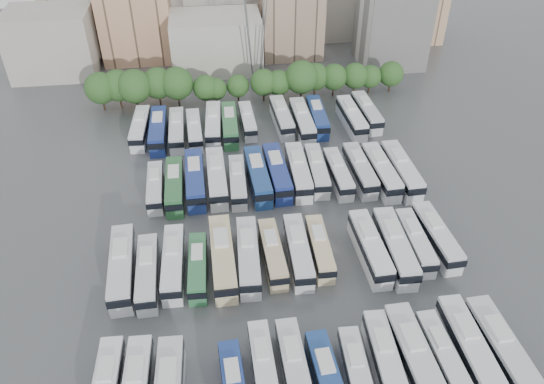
{
  "coord_description": "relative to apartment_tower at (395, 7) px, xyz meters",
  "views": [
    {
      "loc": [
        -8.31,
        -56.55,
        51.26
      ],
      "look_at": [
        -0.17,
        6.65,
        3.0
      ],
      "focal_mm": 35.0,
      "sensor_mm": 36.0,
      "label": 1
    }
  ],
  "objects": [
    {
      "name": "bus_r1_s3",
      "position": [
        -45.64,
        -64.51,
        -11.33
      ],
      "size": [
        2.71,
        10.88,
        3.39
      ],
      "rotation": [
        0.0,
        0.0,
        -0.03
      ],
      "color": "#317344",
      "rests_on": "ground"
    },
    {
      "name": "bus_r1_s13",
      "position": [
        -12.61,
        -62.98,
        -11.11
      ],
      "size": [
        3.29,
        12.36,
        3.84
      ],
      "rotation": [
        0.0,
        0.0,
        0.05
      ],
      "color": "silver",
      "rests_on": "ground"
    },
    {
      "name": "bus_r2_s12",
      "position": [
        -15.71,
        -46.77,
        -10.99
      ],
      "size": [
        3.42,
        13.17,
        4.1
      ],
      "rotation": [
        0.0,
        0.0,
        0.04
      ],
      "color": "silver",
      "rests_on": "ground"
    },
    {
      "name": "bus_r1_s4",
      "position": [
        -42.33,
        -63.5,
        -10.89
      ],
      "size": [
        3.22,
        13.73,
        4.29
      ],
      "rotation": [
        0.0,
        0.0,
        0.02
      ],
      "color": "beige",
      "rests_on": "ground"
    },
    {
      "name": "bus_r2_s8",
      "position": [
        -29.04,
        -45.05,
        -10.99
      ],
      "size": [
        3.0,
        13.07,
        4.09
      ],
      "rotation": [
        0.0,
        0.0,
        -0.01
      ],
      "color": "silver",
      "rests_on": "ground"
    },
    {
      "name": "apartment_tower",
      "position": [
        0.0,
        0.0,
        0.0
      ],
      "size": [
        14.0,
        14.0,
        26.0
      ],
      "primitive_type": "cube",
      "color": "silver",
      "rests_on": "ground"
    },
    {
      "name": "bus_r2_s13",
      "position": [
        -12.36,
        -46.94,
        -10.93
      ],
      "size": [
        3.32,
        13.53,
        4.22
      ],
      "rotation": [
        0.0,
        0.0,
        0.03
      ],
      "color": "silver",
      "rests_on": "ground"
    },
    {
      "name": "bus_r1_s12",
      "position": [
        -15.87,
        -63.49,
        -11.24
      ],
      "size": [
        2.59,
        11.45,
        3.59
      ],
      "rotation": [
        0.0,
        0.0,
        -0.01
      ],
      "color": "silver",
      "rests_on": "ground"
    },
    {
      "name": "bus_r1_s2",
      "position": [
        -48.8,
        -63.54,
        -11.11
      ],
      "size": [
        2.9,
        12.3,
        3.85
      ],
      "rotation": [
        0.0,
        0.0,
        -0.02
      ],
      "color": "silver",
      "rests_on": "ground"
    },
    {
      "name": "bus_r1_s6",
      "position": [
        -35.63,
        -63.27,
        -11.23
      ],
      "size": [
        2.88,
        11.54,
        3.6
      ],
      "rotation": [
        0.0,
        0.0,
        0.03
      ],
      "color": "#CBB68B",
      "rests_on": "ground"
    },
    {
      "name": "bus_r0_s6",
      "position": [
        -35.61,
        -81.32,
        -11.2
      ],
      "size": [
        2.77,
        11.75,
        3.67
      ],
      "rotation": [
        0.0,
        0.0,
        0.02
      ],
      "color": "silver",
      "rests_on": "ground"
    },
    {
      "name": "bus_r3_s13",
      "position": [
        -12.6,
        -26.9,
        -11.09
      ],
      "size": [
        3.25,
        12.5,
        3.89
      ],
      "rotation": [
        0.0,
        0.0,
        0.04
      ],
      "color": "silver",
      "rests_on": "ground"
    },
    {
      "name": "tree_line",
      "position": [
        -37.85,
        -15.92,
        -8.45
      ],
      "size": [
        64.95,
        8.15,
        8.55
      ],
      "color": "black",
      "rests_on": "ground"
    },
    {
      "name": "bus_r0_s10",
      "position": [
        -22.47,
        -82.14,
        -10.91
      ],
      "size": [
        3.31,
        13.62,
        4.25
      ],
      "rotation": [
        0.0,
        0.0,
        0.03
      ],
      "color": "silver",
      "rests_on": "ground"
    },
    {
      "name": "bus_r0_s5",
      "position": [
        -38.86,
        -80.64,
        -11.32
      ],
      "size": [
        2.57,
        10.93,
        3.42
      ],
      "rotation": [
        0.0,
        0.0,
        0.02
      ],
      "color": "silver",
      "rests_on": "ground"
    },
    {
      "name": "city_buildings",
      "position": [
        -41.46,
        13.86,
        -5.13
      ],
      "size": [
        102.0,
        35.0,
        20.0
      ],
      "color": "#9E998E",
      "rests_on": "ground"
    },
    {
      "name": "bus_r0_s13",
      "position": [
        -12.58,
        -82.19,
        -10.93
      ],
      "size": [
        3.46,
        13.52,
        4.21
      ],
      "rotation": [
        0.0,
        0.0,
        0.04
      ],
      "color": "silver",
      "rests_on": "ground"
    },
    {
      "name": "bus_r0_s9",
      "position": [
        -25.63,
        -81.51,
        -11.19
      ],
      "size": [
        3.07,
        11.88,
        3.7
      ],
      "rotation": [
        0.0,
        0.0,
        -0.04
      ],
      "color": "silver",
      "rests_on": "ground"
    },
    {
      "name": "bus_r2_s4",
      "position": [
        -42.3,
        -45.09,
        -10.97
      ],
      "size": [
        3.08,
        13.24,
        4.14
      ],
      "rotation": [
        0.0,
        0.0,
        0.02
      ],
      "color": "silver",
      "rests_on": "ground"
    },
    {
      "name": "bus_r3_s9",
      "position": [
        -25.58,
        -28.9,
        -10.97
      ],
      "size": [
        3.1,
        13.21,
        4.13
      ],
      "rotation": [
        0.0,
        0.0,
        0.02
      ],
      "color": "silver",
      "rests_on": "ground"
    },
    {
      "name": "bus_r1_s5",
      "position": [
        -38.93,
        -63.58,
        -11.03
      ],
      "size": [
        3.32,
        12.92,
        4.02
      ],
      "rotation": [
        0.0,
        0.0,
        -0.04
      ],
      "color": "silver",
      "rests_on": "ground"
    },
    {
      "name": "bus_r2_s7",
      "position": [
        -32.53,
        -44.99,
        -10.97
      ],
      "size": [
        3.41,
        13.31,
        4.14
      ],
      "rotation": [
        0.0,
        0.0,
        0.04
      ],
      "color": "navy",
      "rests_on": "ground"
    },
    {
      "name": "bus_r2_s3",
      "position": [
        -45.72,
        -45.15,
        -10.95
      ],
      "size": [
        3.16,
        13.35,
        4.17
      ],
      "rotation": [
        0.0,
        0.0,
        0.02
      ],
      "color": "navy",
      "rests_on": "ground"
    },
    {
      "name": "bus_r2_s5",
      "position": [
        -39.04,
        -46.3,
        -11.23
      ],
      "size": [
        2.82,
        11.55,
        3.6
      ],
      "rotation": [
        0.0,
        0.0,
        -0.03
      ],
      "color": "silver",
      "rests_on": "ground"
    },
    {
      "name": "bus_r0_s12",
      "position": [
        -15.99,
        -81.27,
        -11.01
      ],
      "size": [
        2.85,
        12.94,
        4.06
      ],
      "rotation": [
        0.0,
        0.0,
        0.0
      ],
      "color": "silver",
      "rests_on": "ground"
    },
    {
      "name": "bus_r3_s8",
      "position": [
        -29.14,
        -26.76,
        -11.08
      ],
      "size": [
        3.3,
        12.57,
        3.91
      ],
      "rotation": [
        0.0,
        0.0,
        0.05
      ],
      "color": "silver",
      "rests_on": "ground"
    },
    {
      "name": "bus_r2_s11",
      "position": [
        -18.98,
        -45.77,
        -11.09
      ],
      "size": [
        3.16,
        12.52,
        3.9
      ],
      "rotation": [
        0.0,
        0.0,
        0.04
      ],
      "color": "silver",
      "rests_on": "ground"
    },
    {
      "name": "bus_r2_s1",
      "position": [
        -51.98,
        -46.02,
        -11.31
      ],
      "size": [
        2.68,
        11.02,
        3.44
      ],
      "rotation": [
        0.0,
        0.0,
        0.03
      ],
      "color": "silver",
      "rests_on": "ground"
    },
    {
      "name": "bus_r1_s7",
      "position": [
        -32.17,
        -63.42,
        -11.1
      ],
      "size": [
        2.91,
        12.38,
        3.87
      ],
      "rotation": [
        0.0,
        0.0,
        -0.02
      ],
      "color": "silver",
      "rests_on": "ground"
    },
    {
      "name": "bus_r2_s10",
      "position": [
        -22.65,
        -46.1,
        -11.22
      ],
      "size": [
        2.85,
        11.6,
        3.62
      ],
      "rotation": [
        0.0,
        0.0,
        0.03
      ],
      "color": "silver",
      "rests_on": "ground"
    },
    {
      "name": "bus_r3_s3",
      "position": [
        -45.67,
        -29.21,
        -11.23
      ],
      "size": [
        2.98,
        11.61,
        3.61
      ],
      "rotation": [
        0.0,
        0.0,
        0.04
      ],
      "color": "silver",
      "rests_on": "ground"
    },
    {
      "name": "bus_r3_s4",
      "position": [
        -42.13,
        -27.94,
        -11.04
      ],
      "size": [
        3.41,
        12.85,
        3.99
      ],
      "rotation": [
        0.0,
        0.0,
        -0.05
      ],
      "color": "silver",
      "rests_on": "ground"
    },
    {
      "name": "bus_r3_s0",
      "position": [
        -55.53,
        -27.36,
        -11.12
      ],
      "size": [
        3.27,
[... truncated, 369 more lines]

